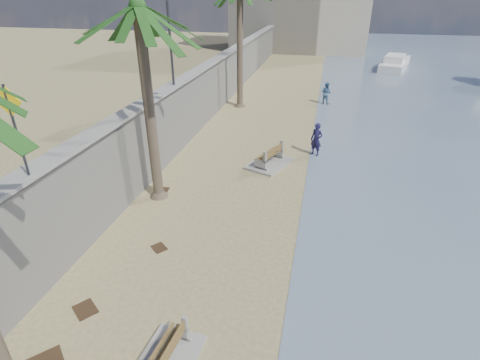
{
  "coord_description": "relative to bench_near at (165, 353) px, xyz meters",
  "views": [
    {
      "loc": [
        2.44,
        -5.91,
        8.06
      ],
      "look_at": [
        -0.5,
        7.0,
        1.2
      ],
      "focal_mm": 28.0,
      "sensor_mm": 36.0,
      "label": 1
    }
  ],
  "objects": [
    {
      "name": "bench_far",
      "position": [
        0.66,
        11.7,
        0.08
      ],
      "size": [
        2.34,
        2.77,
        0.98
      ],
      "color": "gray",
      "rests_on": "ground_plane"
    },
    {
      "name": "debris_c",
      "position": [
        -3.59,
        8.03,
        -0.34
      ],
      "size": [
        0.64,
        0.54,
        0.03
      ],
      "primitive_type": "cube",
      "rotation": [
        0.0,
        0.0,
        3.24
      ],
      "color": "#382616",
      "rests_on": "ground_plane"
    },
    {
      "name": "yacht_far",
      "position": [
        10.36,
        40.32,
        -0.0
      ],
      "size": [
        4.37,
        8.65,
        1.5
      ],
      "primitive_type": null,
      "rotation": [
        0.0,
        0.0,
        1.31
      ],
      "color": "silver",
      "rests_on": "bay_water"
    },
    {
      "name": "wall_cap",
      "position": [
        -4.59,
        20.49,
        3.2
      ],
      "size": [
        0.8,
        70.0,
        0.12
      ],
      "primitive_type": "cube",
      "color": "gray",
      "rests_on": "seawall"
    },
    {
      "name": "seawall",
      "position": [
        -4.59,
        20.49,
        1.4
      ],
      "size": [
        0.45,
        70.0,
        3.5
      ],
      "primitive_type": "cube",
      "color": "gray",
      "rests_on": "ground_plane"
    },
    {
      "name": "debris_d",
      "position": [
        -2.0,
        4.12,
        -0.34
      ],
      "size": [
        0.68,
        0.66,
        0.03
      ],
      "primitive_type": "cube",
      "rotation": [
        0.0,
        0.0,
        5.58
      ],
      "color": "#382616",
      "rests_on": "ground_plane"
    },
    {
      "name": "streetlight",
      "position": [
        -4.49,
        12.49,
        6.29
      ],
      "size": [
        0.28,
        0.28,
        5.12
      ],
      "color": "#2D2D33",
      "rests_on": "wall_cap"
    },
    {
      "name": "pedestrian_sign",
      "position": [
        -4.39,
        1.99,
        4.8
      ],
      "size": [
        0.78,
        0.07,
        2.4
      ],
      "color": "#2D2D33",
      "rests_on": "wall_cap"
    },
    {
      "name": "person_a",
      "position": [
        2.88,
        13.49,
        0.67
      ],
      "size": [
        0.88,
        0.79,
        2.04
      ],
      "primitive_type": "imported",
      "rotation": [
        0.0,
        0.0,
        -0.49
      ],
      "color": "#1A153C",
      "rests_on": "ground_plane"
    },
    {
      "name": "ground_plane",
      "position": [
        0.61,
        0.49,
        -0.35
      ],
      "size": [
        140.0,
        140.0,
        0.0
      ],
      "primitive_type": "plane",
      "color": "#978A5D"
    },
    {
      "name": "bench_near",
      "position": [
        0.0,
        0.0,
        0.0
      ],
      "size": [
        1.48,
        2.03,
        0.8
      ],
      "color": "gray",
      "rests_on": "ground_plane"
    },
    {
      "name": "person_b",
      "position": [
        3.15,
        23.81,
        0.56
      ],
      "size": [
        1.1,
        1.03,
        1.82
      ],
      "primitive_type": "imported",
      "rotation": [
        0.0,
        0.0,
        2.62
      ],
      "color": "#486E96",
      "rests_on": "ground_plane"
    },
    {
      "name": "palm_mid",
      "position": [
        -3.48,
        7.49,
        7.02
      ],
      "size": [
        5.0,
        5.0,
        8.38
      ],
      "color": "brown",
      "rests_on": "ground_plane"
    },
    {
      "name": "debris_b",
      "position": [
        -2.88,
        1.06,
        -0.34
      ],
      "size": [
        0.86,
        0.83,
        0.03
      ],
      "primitive_type": "cube",
      "rotation": [
        0.0,
        0.0,
        5.63
      ],
      "color": "#382616",
      "rests_on": "ground_plane"
    }
  ]
}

